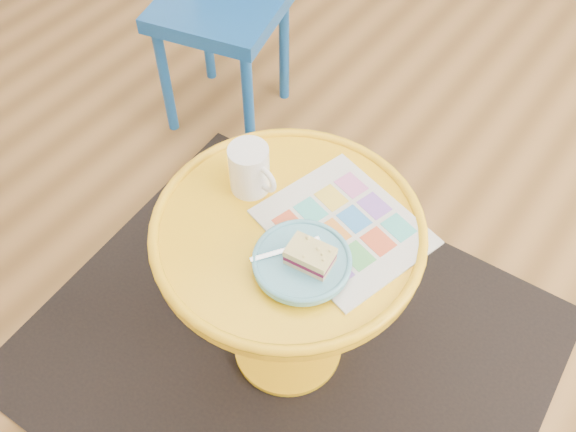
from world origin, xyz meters
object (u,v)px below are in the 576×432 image
Objects in this scene: side_table at (288,269)px; mug at (250,168)px; plate at (302,262)px; newspaper at (344,227)px.

mug reaches higher than side_table.
plate is at bearing -17.54° from mug.
side_table is 4.63× the size of mug.
newspaper is 0.13m from plate.
plate reaches higher than side_table.
side_table is at bearing -9.20° from mug.
newspaper is at bearing 15.74° from mug.
plate is (0.08, -0.06, 0.17)m from side_table.
side_table is at bearing -127.66° from newspaper.
side_table is at bearing 142.44° from plate.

